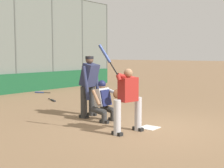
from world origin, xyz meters
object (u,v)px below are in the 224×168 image
object	(u,v)px
batter_at_plate	(128,98)
umpire_home	(89,84)
spare_bat_near_backstop	(41,92)
spare_bat_by_padding	(53,100)
catcher_behind_plate	(104,100)

from	to	relation	value
batter_at_plate	umpire_home	distance (m)	2.12
umpire_home	spare_bat_near_backstop	size ratio (longest dim) A/B	2.32
umpire_home	spare_bat_by_padding	distance (m)	3.63
umpire_home	spare_bat_by_padding	world-z (taller)	umpire_home
batter_at_plate	spare_bat_near_backstop	xyz separation A→B (m)	(-3.62, -7.49, -0.78)
batter_at_plate	umpire_home	world-z (taller)	batter_at_plate
catcher_behind_plate	umpire_home	xyz separation A→B (m)	(-0.19, -0.72, 0.38)
umpire_home	spare_bat_near_backstop	xyz separation A→B (m)	(-2.78, -5.56, -0.92)
batter_at_plate	spare_bat_by_padding	bearing A→B (deg)	-102.66
batter_at_plate	spare_bat_near_backstop	world-z (taller)	batter_at_plate
catcher_behind_plate	spare_bat_near_backstop	world-z (taller)	catcher_behind_plate
catcher_behind_plate	spare_bat_by_padding	size ratio (longest dim) A/B	1.47
batter_at_plate	catcher_behind_plate	bearing A→B (deg)	-106.84
spare_bat_by_padding	spare_bat_near_backstop	bearing A→B (deg)	173.84
batter_at_plate	umpire_home	bearing A→B (deg)	-102.32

